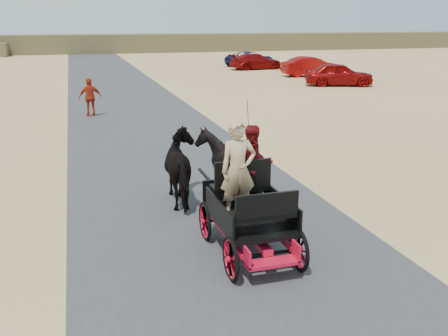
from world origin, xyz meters
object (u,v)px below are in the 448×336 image
object	(u,v)px
pedestrian	(90,97)
car_c	(256,61)
car_d	(250,59)
carriage	(249,235)
car_a	(339,74)
horse_right	(229,164)
car_b	(311,66)
horse_left	(185,168)

from	to	relation	value
pedestrian	car_c	distance (m)	24.50
car_c	car_d	distance (m)	3.24
carriage	car_d	size ratio (longest dim) A/B	0.48
car_a	car_c	xyz separation A→B (m)	(-1.24, 12.63, -0.06)
horse_right	car_d	distance (m)	37.02
horse_right	car_b	world-z (taller)	horse_right
pedestrian	car_a	size ratio (longest dim) A/B	0.39
car_d	carriage	bearing A→B (deg)	137.11
horse_left	car_a	bearing A→B (deg)	-127.75
horse_right	car_d	bearing A→B (deg)	-110.36
horse_left	car_c	distance (m)	34.24
horse_left	pedestrian	size ratio (longest dim) A/B	1.16
car_c	carriage	bearing A→B (deg)	153.04
car_a	car_c	bearing A→B (deg)	24.92
car_c	car_b	bearing A→B (deg)	-168.58
car_a	car_b	bearing A→B (deg)	10.62
horse_left	car_c	bearing A→B (deg)	-113.02
horse_right	car_b	size ratio (longest dim) A/B	0.37
carriage	car_a	world-z (taller)	car_a
car_a	car_b	size ratio (longest dim) A/B	0.97
car_c	car_d	size ratio (longest dim) A/B	0.96
carriage	car_b	world-z (taller)	car_b
car_b	car_a	bearing A→B (deg)	174.61
car_b	car_d	distance (m)	9.95
pedestrian	car_c	world-z (taller)	pedestrian
carriage	car_b	bearing A→B (deg)	61.73
horse_left	car_b	world-z (taller)	horse_left
car_b	car_c	world-z (taller)	car_b
carriage	car_c	xyz separation A→B (m)	(12.84, 34.51, 0.33)
horse_right	car_b	bearing A→B (deg)	-120.14
pedestrian	car_b	bearing A→B (deg)	-149.50
horse_right	pedestrian	bearing A→B (deg)	-77.16
carriage	horse_left	bearing A→B (deg)	100.39
car_d	car_b	bearing A→B (deg)	165.77
carriage	horse_left	xyz separation A→B (m)	(-0.55, 3.00, 0.49)
horse_left	horse_right	world-z (taller)	horse_right
car_c	car_d	xyz separation A→B (m)	(0.59, 3.19, 0.00)
horse_left	horse_right	xyz separation A→B (m)	(1.10, 0.00, 0.00)
carriage	horse_right	bearing A→B (deg)	79.61
carriage	pedestrian	xyz separation A→B (m)	(-2.23, 15.19, 0.50)
carriage	car_b	distance (m)	31.65
car_b	pedestrian	bearing A→B (deg)	129.69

